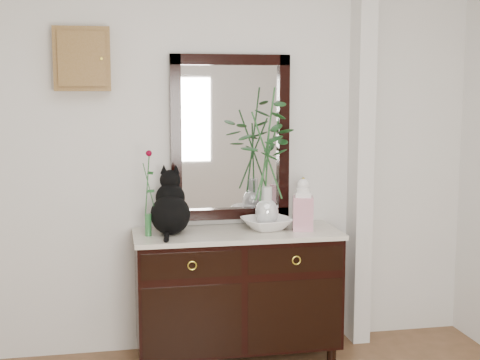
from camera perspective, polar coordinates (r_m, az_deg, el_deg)
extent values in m
cube|color=silver|center=(4.47, -2.12, 2.46)|extent=(3.60, 0.04, 2.70)
cube|color=silver|center=(4.66, 10.29, 2.55)|extent=(0.12, 0.20, 2.70)
cube|color=black|center=(4.42, -0.25, -9.37)|extent=(1.30, 0.50, 0.82)
cube|color=beige|center=(4.33, -0.25, -4.62)|extent=(1.33, 0.52, 0.03)
cube|color=black|center=(4.47, -0.82, 3.62)|extent=(0.80, 0.06, 1.10)
cube|color=white|center=(4.48, -0.86, 3.63)|extent=(0.66, 0.01, 0.96)
cube|color=brown|center=(4.37, -13.33, 10.01)|extent=(0.35, 0.10, 0.40)
imported|color=white|center=(4.39, 2.29, -3.73)|extent=(0.39, 0.39, 0.08)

